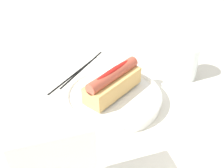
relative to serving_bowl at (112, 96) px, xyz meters
name	(u,v)px	position (x,y,z in m)	size (l,w,h in m)	color
ground_plane	(117,100)	(-0.01, 0.00, -0.02)	(2.40, 2.40, 0.00)	silver
serving_bowl	(112,96)	(0.00, 0.00, 0.00)	(0.23, 0.23, 0.03)	white
hotdog_front	(112,81)	(0.00, 0.00, 0.04)	(0.16, 0.09, 0.06)	tan
water_glass	(184,64)	(-0.22, 0.02, 0.02)	(0.07, 0.07, 0.09)	white
napkin_box	(57,166)	(0.20, 0.16, 0.06)	(0.11, 0.04, 0.15)	white
chopstick_near	(75,73)	(0.02, -0.15, -0.01)	(0.01, 0.01, 0.22)	black
chopstick_far	(82,68)	(-0.01, -0.17, -0.01)	(0.01, 0.01, 0.22)	black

